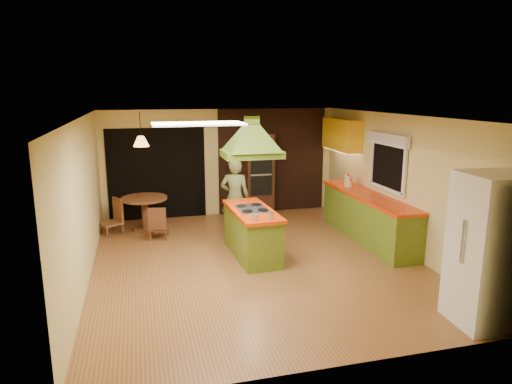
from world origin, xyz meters
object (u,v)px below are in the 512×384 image
object	(u,v)px
kitchen_island	(252,232)
man	(235,198)
wall_oven	(258,175)
dining_table	(145,207)
canister_large	(348,181)
refrigerator	(491,250)

from	to	relation	value
kitchen_island	man	xyz separation A→B (m)	(-0.05, 1.21, 0.36)
kitchen_island	wall_oven	xyz separation A→B (m)	(0.82, 2.66, 0.54)
man	dining_table	world-z (taller)	man
kitchen_island	canister_large	bearing A→B (deg)	23.32
kitchen_island	man	bearing A→B (deg)	90.15
dining_table	man	bearing A→B (deg)	-25.87
kitchen_island	dining_table	world-z (taller)	kitchen_island
man	dining_table	size ratio (longest dim) A/B	1.67
kitchen_island	canister_large	distance (m)	2.72
kitchen_island	refrigerator	distance (m)	3.89
wall_oven	dining_table	size ratio (longest dim) A/B	2.04
refrigerator	dining_table	size ratio (longest dim) A/B	2.03
wall_oven	refrigerator	bearing A→B (deg)	-77.67
man	kitchen_island	bearing A→B (deg)	111.42
refrigerator	dining_table	xyz separation A→B (m)	(-4.11, 5.17, -0.47)
man	wall_oven	size ratio (longest dim) A/B	0.82
refrigerator	wall_oven	distance (m)	5.95
wall_oven	dining_table	xyz separation A→B (m)	(-2.64, -0.59, -0.47)
dining_table	kitchen_island	bearing A→B (deg)	-48.63
refrigerator	canister_large	world-z (taller)	refrigerator
kitchen_island	man	distance (m)	1.27
kitchen_island	refrigerator	size ratio (longest dim) A/B	0.90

